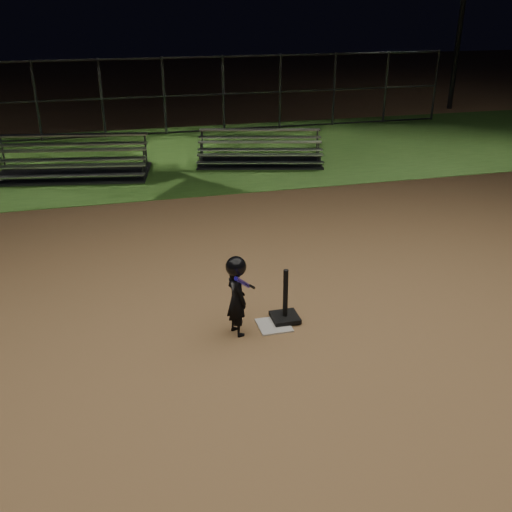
{
  "coord_description": "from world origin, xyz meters",
  "views": [
    {
      "loc": [
        -2.03,
        -6.77,
        4.23
      ],
      "look_at": [
        0.0,
        1.0,
        0.65
      ],
      "focal_mm": 40.74,
      "sensor_mm": 36.0,
      "label": 1
    }
  ],
  "objects_px": {
    "child_batter": "(237,294)",
    "bleacher_right": "(260,157)",
    "home_plate": "(274,325)",
    "bleacher_left": "(72,168)",
    "batting_tee": "(285,310)"
  },
  "relations": [
    {
      "from": "child_batter",
      "to": "bleacher_right",
      "type": "xyz_separation_m",
      "value": [
        2.64,
        8.63,
        -0.44
      ]
    },
    {
      "from": "home_plate",
      "to": "bleacher_left",
      "type": "relative_size",
      "value": 0.11
    },
    {
      "from": "child_batter",
      "to": "bleacher_left",
      "type": "bearing_deg",
      "value": -3.04
    },
    {
      "from": "bleacher_left",
      "to": "bleacher_right",
      "type": "bearing_deg",
      "value": 10.21
    },
    {
      "from": "home_plate",
      "to": "child_batter",
      "type": "xyz_separation_m",
      "value": [
        -0.54,
        -0.04,
        0.6
      ]
    },
    {
      "from": "bleacher_right",
      "to": "batting_tee",
      "type": "bearing_deg",
      "value": -88.28
    },
    {
      "from": "home_plate",
      "to": "child_batter",
      "type": "bearing_deg",
      "value": -175.39
    },
    {
      "from": "child_batter",
      "to": "bleacher_left",
      "type": "xyz_separation_m",
      "value": [
        -2.4,
        8.64,
        -0.41
      ]
    },
    {
      "from": "child_batter",
      "to": "bleacher_right",
      "type": "relative_size",
      "value": 0.31
    },
    {
      "from": "home_plate",
      "to": "batting_tee",
      "type": "height_order",
      "value": "batting_tee"
    },
    {
      "from": "bleacher_right",
      "to": "child_batter",
      "type": "bearing_deg",
      "value": -92.64
    },
    {
      "from": "bleacher_left",
      "to": "bleacher_right",
      "type": "distance_m",
      "value": 5.04
    },
    {
      "from": "bleacher_left",
      "to": "bleacher_right",
      "type": "relative_size",
      "value": 1.12
    },
    {
      "from": "batting_tee",
      "to": "bleacher_left",
      "type": "bearing_deg",
      "value": 110.29
    },
    {
      "from": "home_plate",
      "to": "batting_tee",
      "type": "relative_size",
      "value": 0.58
    }
  ]
}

